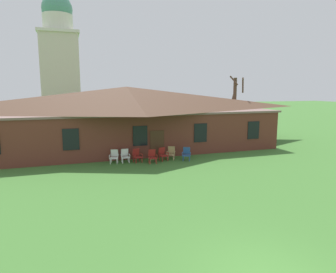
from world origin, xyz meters
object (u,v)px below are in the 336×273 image
(lawn_chair_middle, at_px, (152,156))
(lawn_chair_right_end, at_px, (163,154))
(lawn_chair_far_side, at_px, (171,153))
(lawn_chair_under_eave, at_px, (187,154))
(lawn_chair_left_end, at_px, (137,155))
(lawn_chair_by_porch, at_px, (114,156))
(lawn_chair_near_door, at_px, (125,155))

(lawn_chair_middle, height_order, lawn_chair_right_end, same)
(lawn_chair_far_side, distance_m, lawn_chair_under_eave, 1.18)
(lawn_chair_far_side, bearing_deg, lawn_chair_left_end, -179.08)
(lawn_chair_by_porch, relative_size, lawn_chair_middle, 1.00)
(lawn_chair_by_porch, xyz_separation_m, lawn_chair_near_door, (0.77, -0.04, 0.00))
(lawn_chair_far_side, bearing_deg, lawn_chair_near_door, 177.68)
(lawn_chair_by_porch, height_order, lawn_chair_right_end, same)
(lawn_chair_near_door, relative_size, lawn_chair_far_side, 1.00)
(lawn_chair_middle, height_order, lawn_chair_under_eave, same)
(lawn_chair_by_porch, height_order, lawn_chair_near_door, same)
(lawn_chair_middle, bearing_deg, lawn_chair_far_side, 22.17)
(lawn_chair_by_porch, distance_m, lawn_chair_under_eave, 5.25)
(lawn_chair_right_end, bearing_deg, lawn_chair_near_door, 173.21)
(lawn_chair_by_porch, height_order, lawn_chair_far_side, same)
(lawn_chair_near_door, relative_size, lawn_chair_left_end, 1.00)
(lawn_chair_left_end, distance_m, lawn_chair_right_end, 1.91)
(lawn_chair_by_porch, distance_m, lawn_chair_far_side, 4.22)
(lawn_chair_middle, xyz_separation_m, lawn_chair_under_eave, (2.61, -0.02, 0.00))
(lawn_chair_by_porch, xyz_separation_m, lawn_chair_under_eave, (5.18, -0.87, 0.00))
(lawn_chair_under_eave, bearing_deg, lawn_chair_middle, 179.67)
(lawn_chair_by_porch, distance_m, lawn_chair_right_end, 3.53)
(lawn_chair_right_end, relative_size, lawn_chair_under_eave, 1.00)
(lawn_chair_far_side, bearing_deg, lawn_chair_right_end, -165.31)
(lawn_chair_left_end, relative_size, lawn_chair_under_eave, 1.00)
(lawn_chair_right_end, xyz_separation_m, lawn_chair_far_side, (0.71, 0.19, 0.00))
(lawn_chair_under_eave, bearing_deg, lawn_chair_left_end, 169.81)
(lawn_chair_left_end, distance_m, lawn_chair_under_eave, 3.64)
(lawn_chair_right_end, height_order, lawn_chair_under_eave, same)
(lawn_chair_by_porch, relative_size, lawn_chair_under_eave, 1.00)
(lawn_chair_middle, relative_size, lawn_chair_under_eave, 1.00)
(lawn_chair_under_eave, bearing_deg, lawn_chair_by_porch, 170.52)
(lawn_chair_near_door, bearing_deg, lawn_chair_left_end, -12.36)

